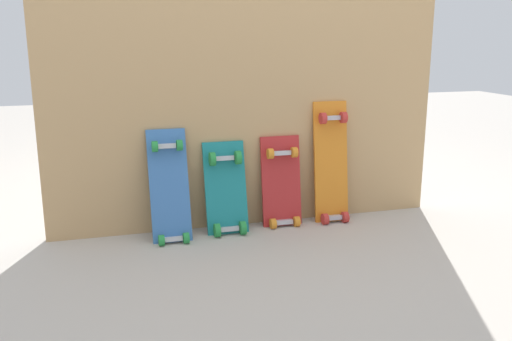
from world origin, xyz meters
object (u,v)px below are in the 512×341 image
at_px(skateboard_red, 282,187).
at_px(skateboard_orange, 332,168).
at_px(skateboard_teal, 226,194).
at_px(skateboard_blue, 170,193).

distance_m(skateboard_red, skateboard_orange, 0.30).
xyz_separation_m(skateboard_teal, skateboard_orange, (0.61, 0.02, 0.09)).
xyz_separation_m(skateboard_teal, skateboard_red, (0.32, 0.03, 0.00)).
xyz_separation_m(skateboard_blue, skateboard_red, (0.61, 0.05, -0.03)).
distance_m(skateboard_blue, skateboard_teal, 0.30).
bearing_deg(skateboard_blue, skateboard_red, 4.51).
height_order(skateboard_blue, skateboard_teal, skateboard_blue).
bearing_deg(skateboard_teal, skateboard_blue, -176.18).
relative_size(skateboard_teal, skateboard_red, 0.97).
distance_m(skateboard_blue, skateboard_orange, 0.91).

